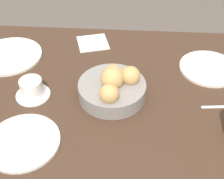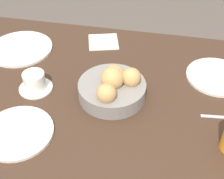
{
  "view_description": "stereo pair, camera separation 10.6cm",
  "coord_description": "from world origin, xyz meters",
  "px_view_note": "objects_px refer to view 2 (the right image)",
  "views": [
    {
      "loc": [
        -0.11,
        0.78,
        1.49
      ],
      "look_at": [
        -0.06,
        -0.02,
        0.78
      ],
      "focal_mm": 50.0,
      "sensor_mm": 36.0,
      "label": 1
    },
    {
      "loc": [
        -0.22,
        0.76,
        1.49
      ],
      "look_at": [
        -0.06,
        -0.02,
        0.78
      ],
      "focal_mm": 50.0,
      "sensor_mm": 36.0,
      "label": 2
    }
  ],
  "objects_px": {
    "plate_far_center": "(17,132)",
    "coffee_cup": "(35,82)",
    "plate_near_left": "(217,76)",
    "plate_near_right": "(20,48)",
    "bread_basket": "(113,87)",
    "napkin": "(103,42)",
    "spoon_coffee": "(221,117)"
  },
  "relations": [
    {
      "from": "plate_near_left",
      "to": "spoon_coffee",
      "type": "height_order",
      "value": "plate_near_left"
    },
    {
      "from": "plate_far_center",
      "to": "napkin",
      "type": "relative_size",
      "value": 1.43
    },
    {
      "from": "plate_near_left",
      "to": "plate_near_right",
      "type": "height_order",
      "value": "same"
    },
    {
      "from": "plate_near_right",
      "to": "coffee_cup",
      "type": "bearing_deg",
      "value": 125.34
    },
    {
      "from": "spoon_coffee",
      "to": "bread_basket",
      "type": "bearing_deg",
      "value": -4.6
    },
    {
      "from": "plate_near_left",
      "to": "plate_near_right",
      "type": "bearing_deg",
      "value": -2.08
    },
    {
      "from": "plate_near_left",
      "to": "coffee_cup",
      "type": "relative_size",
      "value": 1.9
    },
    {
      "from": "coffee_cup",
      "to": "plate_near_left",
      "type": "bearing_deg",
      "value": -162.99
    },
    {
      "from": "plate_near_right",
      "to": "napkin",
      "type": "xyz_separation_m",
      "value": [
        -0.33,
        -0.12,
        -0.0
      ]
    },
    {
      "from": "coffee_cup",
      "to": "spoon_coffee",
      "type": "xyz_separation_m",
      "value": [
        -0.64,
        0.01,
        -0.03
      ]
    },
    {
      "from": "bread_basket",
      "to": "spoon_coffee",
      "type": "xyz_separation_m",
      "value": [
        -0.36,
        0.03,
        -0.04
      ]
    },
    {
      "from": "bread_basket",
      "to": "plate_far_center",
      "type": "relative_size",
      "value": 1.04
    },
    {
      "from": "plate_far_center",
      "to": "coffee_cup",
      "type": "relative_size",
      "value": 1.86
    },
    {
      "from": "plate_near_right",
      "to": "plate_far_center",
      "type": "distance_m",
      "value": 0.47
    },
    {
      "from": "bread_basket",
      "to": "napkin",
      "type": "bearing_deg",
      "value": -71.68
    },
    {
      "from": "napkin",
      "to": "plate_far_center",
      "type": "bearing_deg",
      "value": 75.41
    },
    {
      "from": "spoon_coffee",
      "to": "plate_near_left",
      "type": "bearing_deg",
      "value": -88.51
    },
    {
      "from": "bread_basket",
      "to": "coffee_cup",
      "type": "xyz_separation_m",
      "value": [
        0.28,
        0.02,
        -0.01
      ]
    },
    {
      "from": "plate_far_center",
      "to": "napkin",
      "type": "distance_m",
      "value": 0.57
    },
    {
      "from": "napkin",
      "to": "spoon_coffee",
      "type": "bearing_deg",
      "value": 142.71
    },
    {
      "from": "plate_near_left",
      "to": "plate_far_center",
      "type": "xyz_separation_m",
      "value": [
        0.61,
        0.4,
        0.0
      ]
    },
    {
      "from": "plate_near_right",
      "to": "spoon_coffee",
      "type": "bearing_deg",
      "value": 163.47
    },
    {
      "from": "plate_near_left",
      "to": "napkin",
      "type": "distance_m",
      "value": 0.49
    },
    {
      "from": "bread_basket",
      "to": "plate_far_center",
      "type": "height_order",
      "value": "bread_basket"
    },
    {
      "from": "bread_basket",
      "to": "napkin",
      "type": "height_order",
      "value": "bread_basket"
    },
    {
      "from": "bread_basket",
      "to": "plate_near_left",
      "type": "bearing_deg",
      "value": -153.37
    },
    {
      "from": "plate_far_center",
      "to": "coffee_cup",
      "type": "distance_m",
      "value": 0.21
    },
    {
      "from": "plate_near_left",
      "to": "plate_far_center",
      "type": "height_order",
      "value": "same"
    },
    {
      "from": "spoon_coffee",
      "to": "plate_far_center",
      "type": "bearing_deg",
      "value": 17.49
    },
    {
      "from": "plate_near_left",
      "to": "coffee_cup",
      "type": "bearing_deg",
      "value": 17.01
    },
    {
      "from": "plate_far_center",
      "to": "spoon_coffee",
      "type": "relative_size",
      "value": 1.67
    },
    {
      "from": "napkin",
      "to": "bread_basket",
      "type": "bearing_deg",
      "value": 108.32
    }
  ]
}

